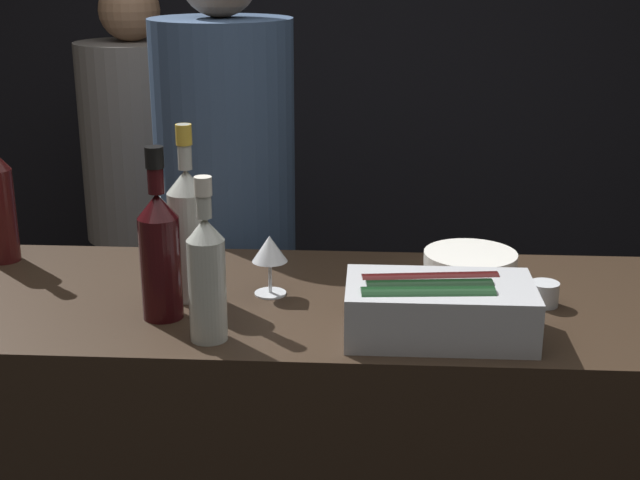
% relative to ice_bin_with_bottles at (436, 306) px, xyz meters
% --- Properties ---
extents(wall_back_chalkboard, '(6.40, 0.06, 2.80)m').
position_rel_ice_bin_with_bottles_xyz_m(wall_back_chalkboard, '(-0.23, 2.21, 0.29)').
color(wall_back_chalkboard, black).
rests_on(wall_back_chalkboard, ground_plane).
extents(ice_bin_with_bottles, '(0.36, 0.20, 0.11)m').
position_rel_ice_bin_with_bottles_xyz_m(ice_bin_with_bottles, '(0.00, 0.00, 0.00)').
color(ice_bin_with_bottles, '#B7BABF').
rests_on(ice_bin_with_bottles, bar_counter).
extents(bowl_white, '(0.21, 0.21, 0.06)m').
position_rel_ice_bin_with_bottles_xyz_m(bowl_white, '(0.10, 0.33, -0.03)').
color(bowl_white, silver).
rests_on(bowl_white, bar_counter).
extents(wine_glass, '(0.08, 0.08, 0.13)m').
position_rel_ice_bin_with_bottles_xyz_m(wine_glass, '(-0.34, 0.20, 0.04)').
color(wine_glass, silver).
rests_on(wine_glass, bar_counter).
extents(candle_votive, '(0.06, 0.06, 0.05)m').
position_rel_ice_bin_with_bottles_xyz_m(candle_votive, '(0.24, 0.17, -0.04)').
color(candle_votive, silver).
rests_on(candle_votive, bar_counter).
extents(rose_wine_bottle, '(0.08, 0.08, 0.37)m').
position_rel_ice_bin_with_bottles_xyz_m(rose_wine_bottle, '(-0.51, 0.17, 0.09)').
color(rose_wine_bottle, '#B2B7AD').
rests_on(rose_wine_bottle, bar_counter).
extents(white_wine_bottle, '(0.07, 0.07, 0.32)m').
position_rel_ice_bin_with_bottles_xyz_m(white_wine_bottle, '(-0.43, -0.04, 0.07)').
color(white_wine_bottle, '#B2B7AD').
rests_on(white_wine_bottle, bar_counter).
extents(red_wine_bottle_black_foil, '(0.08, 0.08, 0.35)m').
position_rel_ice_bin_with_bottles_xyz_m(red_wine_bottle_black_foil, '(-0.54, 0.06, 0.08)').
color(red_wine_bottle_black_foil, black).
rests_on(red_wine_bottle_black_foil, bar_counter).
extents(person_in_hoodie, '(0.39, 0.39, 1.80)m').
position_rel_ice_bin_with_bottles_xyz_m(person_in_hoodie, '(-0.53, 0.79, -0.11)').
color(person_in_hoodie, black).
rests_on(person_in_hoodie, ground_plane).
extents(person_blond_tee, '(0.40, 0.40, 1.66)m').
position_rel_ice_bin_with_bottles_xyz_m(person_blond_tee, '(-0.97, 1.50, -0.19)').
color(person_blond_tee, black).
rests_on(person_blond_tee, ground_plane).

